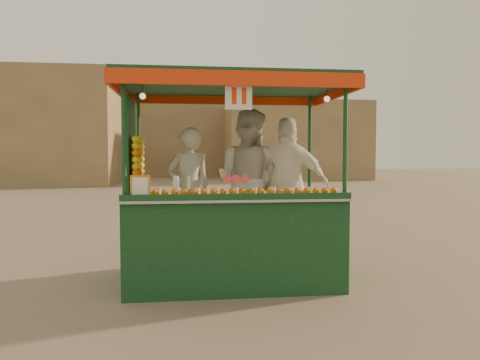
{
  "coord_description": "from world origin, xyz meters",
  "views": [
    {
      "loc": [
        -0.18,
        -5.47,
        1.56
      ],
      "look_at": [
        0.48,
        0.02,
        1.26
      ],
      "focal_mm": 33.34,
      "sensor_mm": 36.0,
      "label": 1
    }
  ],
  "objects": [
    {
      "name": "vendor_right",
      "position": [
        1.13,
        0.17,
        1.18
      ],
      "size": [
        1.11,
        0.64,
        1.77
      ],
      "rotation": [
        0.0,
        0.0,
        2.93
      ],
      "color": "white",
      "rests_on": "ground"
    },
    {
      "name": "juice_cart",
      "position": [
        0.3,
        -0.07,
        0.8
      ],
      "size": [
        2.74,
        1.77,
        2.49
      ],
      "color": "#0E341B",
      "rests_on": "ground"
    },
    {
      "name": "vendor_middle",
      "position": [
        0.62,
        0.35,
        1.23
      ],
      "size": [
        1.15,
        1.11,
        1.87
      ],
      "rotation": [
        0.0,
        0.0,
        2.53
      ],
      "color": "beige",
      "rests_on": "ground"
    },
    {
      "name": "ground",
      "position": [
        0.0,
        0.0,
        0.0
      ],
      "size": [
        90.0,
        90.0,
        0.0
      ],
      "primitive_type": "plane",
      "color": "#776955",
      "rests_on": "ground"
    },
    {
      "name": "building_left",
      "position": [
        -9.0,
        20.0,
        3.0
      ],
      "size": [
        10.0,
        6.0,
        6.0
      ],
      "primitive_type": "cube",
      "color": "#927D53",
      "rests_on": "ground"
    },
    {
      "name": "building_center",
      "position": [
        -2.0,
        30.0,
        3.5
      ],
      "size": [
        14.0,
        7.0,
        7.0
      ],
      "primitive_type": "cube",
      "color": "#927D53",
      "rests_on": "ground"
    },
    {
      "name": "building_right",
      "position": [
        7.0,
        24.0,
        2.5
      ],
      "size": [
        9.0,
        6.0,
        5.0
      ],
      "primitive_type": "cube",
      "color": "#927D53",
      "rests_on": "ground"
    },
    {
      "name": "vendor_left",
      "position": [
        -0.16,
        0.28,
        1.11
      ],
      "size": [
        0.67,
        0.53,
        1.63
      ],
      "rotation": [
        0.0,
        0.0,
        3.39
      ],
      "color": "beige",
      "rests_on": "ground"
    }
  ]
}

